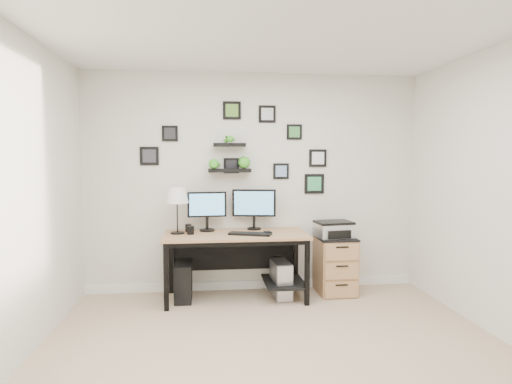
{
  "coord_description": "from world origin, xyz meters",
  "views": [
    {
      "loc": [
        -0.56,
        -3.11,
        1.6
      ],
      "look_at": [
        0.0,
        1.83,
        1.2
      ],
      "focal_mm": 30.0,
      "sensor_mm": 36.0,
      "label": 1
    }
  ],
  "objects": [
    {
      "name": "room",
      "position": [
        0.0,
        1.98,
        0.05
      ],
      "size": [
        4.0,
        4.0,
        4.0
      ],
      "color": "#C4AA8C",
      "rests_on": "ground"
    },
    {
      "name": "desk",
      "position": [
        -0.21,
        1.67,
        0.63
      ],
      "size": [
        1.6,
        0.7,
        0.75
      ],
      "color": "tan",
      "rests_on": "ground"
    },
    {
      "name": "monitor_left",
      "position": [
        -0.57,
        1.83,
        1.02
      ],
      "size": [
        0.45,
        0.19,
        0.46
      ],
      "color": "black",
      "rests_on": "desk"
    },
    {
      "name": "monitor_right",
      "position": [
        -0.02,
        1.87,
        1.03
      ],
      "size": [
        0.51,
        0.19,
        0.48
      ],
      "color": "black",
      "rests_on": "desk"
    },
    {
      "name": "keyboard",
      "position": [
        -0.1,
        1.53,
        0.76
      ],
      "size": [
        0.49,
        0.3,
        0.02
      ],
      "primitive_type": "cube",
      "rotation": [
        0.0,
        0.0,
        -0.34
      ],
      "color": "black",
      "rests_on": "desk"
    },
    {
      "name": "mouse",
      "position": [
        0.11,
        1.55,
        0.77
      ],
      "size": [
        0.09,
        0.11,
        0.03
      ],
      "primitive_type": "cube",
      "rotation": [
        0.0,
        0.0,
        0.21
      ],
      "color": "black",
      "rests_on": "desk"
    },
    {
      "name": "table_lamp",
      "position": [
        -0.9,
        1.7,
        1.17
      ],
      "size": [
        0.26,
        0.26,
        0.52
      ],
      "color": "black",
      "rests_on": "desk"
    },
    {
      "name": "mug",
      "position": [
        -0.75,
        1.64,
        0.8
      ],
      "size": [
        0.08,
        0.08,
        0.09
      ],
      "primitive_type": "cylinder",
      "color": "black",
      "rests_on": "desk"
    },
    {
      "name": "pen_cup",
      "position": [
        -0.78,
        1.8,
        0.79
      ],
      "size": [
        0.07,
        0.07,
        0.09
      ],
      "primitive_type": "cylinder",
      "color": "black",
      "rests_on": "desk"
    },
    {
      "name": "pc_tower_black",
      "position": [
        -0.84,
        1.66,
        0.21
      ],
      "size": [
        0.19,
        0.43,
        0.42
      ],
      "primitive_type": "cube",
      "rotation": [
        0.0,
        0.0,
        0.01
      ],
      "color": "black",
      "rests_on": "ground"
    },
    {
      "name": "pc_tower_grey",
      "position": [
        0.27,
        1.64,
        0.21
      ],
      "size": [
        0.21,
        0.43,
        0.41
      ],
      "color": "gray",
      "rests_on": "ground"
    },
    {
      "name": "file_cabinet",
      "position": [
        0.93,
        1.72,
        0.34
      ],
      "size": [
        0.43,
        0.53,
        0.67
      ],
      "color": "tan",
      "rests_on": "ground"
    },
    {
      "name": "printer",
      "position": [
        0.91,
        1.71,
        0.76
      ],
      "size": [
        0.44,
        0.37,
        0.19
      ],
      "color": "silver",
      "rests_on": "file_cabinet"
    },
    {
      "name": "wall_decor",
      "position": [
        -0.21,
        1.93,
        1.66
      ],
      "size": [
        2.22,
        0.18,
        1.1
      ],
      "color": "black",
      "rests_on": "ground"
    }
  ]
}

